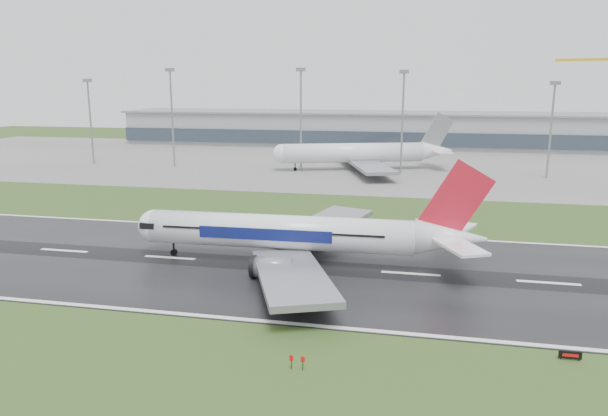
# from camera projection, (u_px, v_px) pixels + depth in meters

# --- Properties ---
(ground) EXTENTS (520.00, 520.00, 0.00)m
(ground) POSITION_uv_depth(u_px,v_px,m) (285.00, 266.00, 90.73)
(ground) COLOR #2A4419
(ground) RESTS_ON ground
(runway) EXTENTS (400.00, 45.00, 0.10)m
(runway) POSITION_uv_depth(u_px,v_px,m) (285.00, 265.00, 90.72)
(runway) COLOR black
(runway) RESTS_ON ground
(apron) EXTENTS (400.00, 130.00, 0.08)m
(apron) POSITION_uv_depth(u_px,v_px,m) (364.00, 162.00, 210.17)
(apron) COLOR slate
(apron) RESTS_ON ground
(terminal) EXTENTS (240.00, 36.00, 15.00)m
(terminal) POSITION_uv_depth(u_px,v_px,m) (377.00, 130.00, 265.89)
(terminal) COLOR gray
(terminal) RESTS_ON ground
(main_airliner) EXTENTS (58.34, 55.69, 16.85)m
(main_airliner) POSITION_uv_depth(u_px,v_px,m) (304.00, 212.00, 90.28)
(main_airliner) COLOR white
(main_airliner) RESTS_ON runway
(parked_airliner) EXTENTS (78.17, 75.39, 18.49)m
(parked_airliner) POSITION_uv_depth(u_px,v_px,m) (361.00, 142.00, 189.98)
(parked_airliner) COLOR white
(parked_airliner) RESTS_ON apron
(runway_sign) EXTENTS (2.31, 0.61, 1.04)m
(runway_sign) POSITION_uv_depth(u_px,v_px,m) (570.00, 355.00, 59.69)
(runway_sign) COLOR black
(runway_sign) RESTS_ON ground
(floodmast_0) EXTENTS (0.64, 0.64, 29.31)m
(floodmast_0) POSITION_uv_depth(u_px,v_px,m) (91.00, 124.00, 202.38)
(floodmast_0) COLOR gray
(floodmast_0) RESTS_ON ground
(floodmast_1) EXTENTS (0.64, 0.64, 32.83)m
(floodmast_1) POSITION_uv_depth(u_px,v_px,m) (172.00, 120.00, 195.67)
(floodmast_1) COLOR gray
(floodmast_1) RESTS_ON ground
(floodmast_2) EXTENTS (0.64, 0.64, 32.67)m
(floodmast_2) POSITION_uv_depth(u_px,v_px,m) (301.00, 122.00, 186.51)
(floodmast_2) COLOR gray
(floodmast_2) RESTS_ON ground
(floodmast_3) EXTENTS (0.64, 0.64, 31.85)m
(floodmast_3) POSITION_uv_depth(u_px,v_px,m) (402.00, 125.00, 179.95)
(floodmast_3) COLOR gray
(floodmast_3) RESTS_ON ground
(floodmast_4) EXTENTS (0.64, 0.64, 28.37)m
(floodmast_4) POSITION_uv_depth(u_px,v_px,m) (551.00, 133.00, 171.37)
(floodmast_4) COLOR gray
(floodmast_4) RESTS_ON ground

